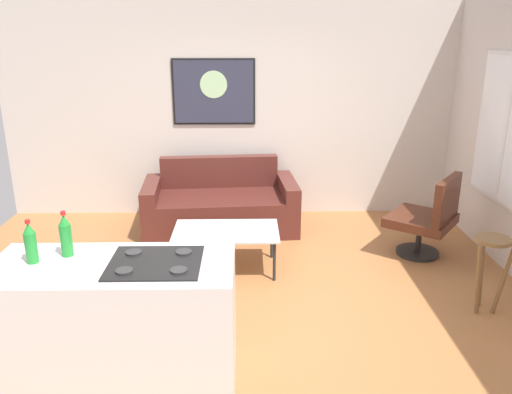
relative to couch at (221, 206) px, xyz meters
The scene contains 11 objects.
ground 1.89m from the couch, 77.68° to the right, with size 6.40×6.40×0.04m, color #A4693B.
back_wall 1.33m from the couch, 56.41° to the left, with size 6.40×0.05×2.80m, color beige.
couch is the anchor object (origin of this frame).
coffee_table 1.19m from the couch, 84.46° to the right, with size 1.07×0.64×0.43m.
armchair 2.46m from the couch, 21.55° to the right, with size 0.91×0.91×0.92m.
bar_stool 3.18m from the couch, 40.51° to the right, with size 0.34×0.33×0.69m.
kitchen_counter 3.03m from the couch, 100.66° to the right, with size 1.60×0.71×0.94m.
soda_bottle 3.22m from the couch, 110.13° to the right, with size 0.08×0.08×0.30m.
soda_bottle_2 3.07m from the couch, 107.33° to the right, with size 0.08×0.08×0.32m.
wall_painting 1.46m from the couch, 98.46° to the left, with size 1.05×0.03×0.83m.
window 3.32m from the couch, 17.22° to the right, with size 0.03×1.32×1.55m.
Camera 1 is at (-0.07, -4.20, 2.36)m, focal length 35.85 mm.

